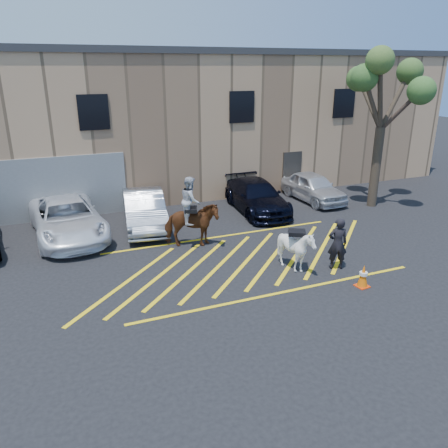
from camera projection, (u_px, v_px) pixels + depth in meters
name	position (u px, v px, depth m)	size (l,w,h in m)	color
ground	(244.00, 257.00, 15.66)	(90.00, 90.00, 0.00)	black
car_white_pickup	(67.00, 219.00, 17.30)	(2.52, 5.47, 1.52)	white
car_silver_sedan	(144.00, 210.00, 18.40)	(1.62, 4.65, 1.53)	#979CA5
car_blue_suv	(257.00, 196.00, 20.50)	(2.00, 4.93, 1.43)	black
car_white_suv	(313.00, 187.00, 22.09)	(1.67, 4.16, 1.42)	silver
handler	(338.00, 244.00, 14.52)	(0.65, 0.43, 1.79)	black
warehouse	(157.00, 119.00, 24.86)	(32.42, 10.20, 7.30)	tan
hatching_zone	(247.00, 260.00, 15.39)	(12.60, 5.12, 0.01)	yellow
mounted_bay	(191.00, 219.00, 16.26)	(2.24, 1.52, 2.71)	#5A2D15
saddled_white	(296.00, 249.00, 14.43)	(1.72, 1.78, 1.50)	white
traffic_cone	(363.00, 276.00, 13.46)	(0.42, 0.42, 0.73)	#F03809
tree	(385.00, 85.00, 19.58)	(3.99, 4.37, 7.31)	#473B2B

